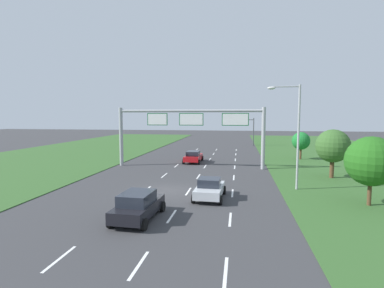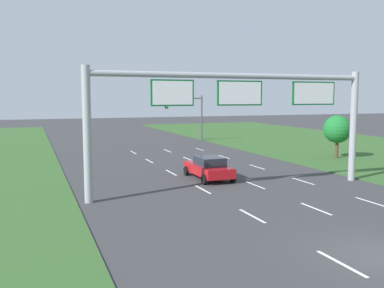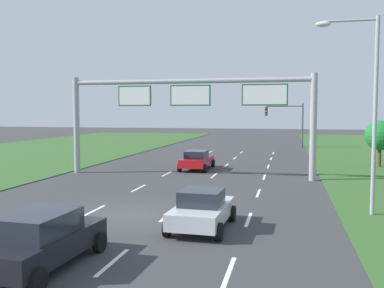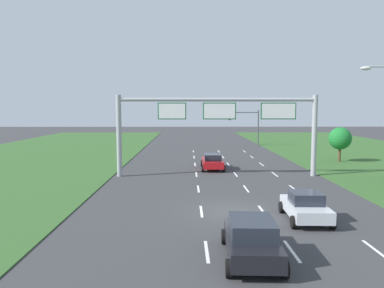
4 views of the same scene
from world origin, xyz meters
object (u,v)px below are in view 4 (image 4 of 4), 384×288
object	(u,v)px
car_near_red	(305,206)
car_mid_lane	(212,161)
traffic_light_mast	(246,121)
car_lead_silver	(251,239)
roadside_tree_far	(340,139)
sign_gantry	(220,119)

from	to	relation	value
car_near_red	car_mid_lane	distance (m)	17.07
car_mid_lane	traffic_light_mast	bearing A→B (deg)	73.93
car_near_red	car_lead_silver	distance (m)	6.27
traffic_light_mast	roadside_tree_far	size ratio (longest dim) A/B	1.47
car_mid_lane	traffic_light_mast	world-z (taller)	traffic_light_mast
car_near_red	car_mid_lane	bearing A→B (deg)	104.96
car_mid_lane	car_lead_silver	bearing A→B (deg)	-89.40
car_near_red	car_lead_silver	bearing A→B (deg)	-123.82
car_mid_lane	sign_gantry	distance (m)	5.60
car_lead_silver	car_near_red	bearing A→B (deg)	56.64
car_mid_lane	roadside_tree_far	xyz separation A→B (m)	(14.25, 4.72, 1.83)
car_near_red	traffic_light_mast	distance (m)	39.63
traffic_light_mast	roadside_tree_far	xyz separation A→B (m)	(7.51, -18.02, -1.28)
car_mid_lane	sign_gantry	xyz separation A→B (m)	(0.35, -3.70, 4.18)
car_near_red	sign_gantry	size ratio (longest dim) A/B	0.23
car_near_red	car_lead_silver	xyz separation A→B (m)	(-3.69, -5.07, 0.09)
car_lead_silver	traffic_light_mast	bearing A→B (deg)	84.17
sign_gantry	car_lead_silver	bearing A→B (deg)	-90.92
car_lead_silver	car_mid_lane	size ratio (longest dim) A/B	0.99
car_lead_silver	roadside_tree_far	distance (m)	30.06
car_lead_silver	car_mid_lane	distance (m)	21.72
car_lead_silver	sign_gantry	distance (m)	18.48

